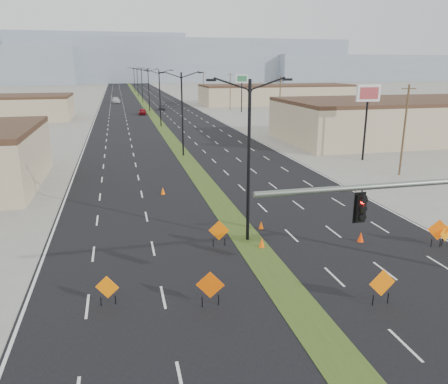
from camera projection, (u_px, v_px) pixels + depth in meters
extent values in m
plane|color=gray|center=(336.00, 357.00, 16.73)|extent=(600.00, 600.00, 0.00)
cube|color=black|center=(149.00, 110.00, 110.11)|extent=(25.00, 400.00, 0.02)
cube|color=#2F4B1B|center=(149.00, 110.00, 110.11)|extent=(2.00, 400.00, 0.04)
cube|color=#C0AE89|center=(402.00, 121.00, 65.61)|extent=(36.00, 18.00, 5.50)
cube|color=#C0AE89|center=(277.00, 95.00, 127.28)|extent=(44.00, 16.00, 5.00)
cube|color=#828FA1|center=(185.00, 61.00, 301.95)|extent=(220.00, 50.00, 28.00)
cube|color=#828FA1|center=(373.00, 68.00, 325.44)|extent=(160.00, 50.00, 18.00)
cube|color=#828FA1|center=(81.00, 58.00, 304.35)|extent=(140.00, 50.00, 32.00)
cylinder|color=slate|center=(438.00, 182.00, 18.06)|extent=(16.00, 0.24, 0.24)
cube|color=black|center=(361.00, 208.00, 17.52)|extent=(0.50, 0.28, 1.30)
sphere|color=#FF0C05|center=(363.00, 201.00, 17.27)|extent=(0.22, 0.22, 0.22)
cylinder|color=black|center=(249.00, 164.00, 26.54)|extent=(0.20, 0.20, 10.00)
cube|color=black|center=(211.00, 80.00, 24.64)|extent=(0.55, 0.24, 0.14)
cube|color=black|center=(287.00, 79.00, 25.68)|extent=(0.55, 0.24, 0.14)
cylinder|color=black|center=(182.00, 115.00, 52.69)|extent=(0.20, 0.20, 10.00)
cube|color=black|center=(162.00, 73.00, 50.79)|extent=(0.55, 0.24, 0.14)
cube|color=black|center=(200.00, 73.00, 51.82)|extent=(0.55, 0.24, 0.14)
cylinder|color=black|center=(160.00, 99.00, 78.83)|extent=(0.20, 0.20, 10.00)
cube|color=black|center=(146.00, 70.00, 76.94)|extent=(0.55, 0.24, 0.14)
cube|color=black|center=(172.00, 70.00, 77.97)|extent=(0.55, 0.24, 0.14)
cylinder|color=black|center=(149.00, 90.00, 104.98)|extent=(0.20, 0.20, 10.00)
cube|color=black|center=(138.00, 69.00, 103.08)|extent=(0.55, 0.24, 0.14)
cube|color=black|center=(157.00, 69.00, 104.12)|extent=(0.55, 0.24, 0.14)
cylinder|color=black|center=(142.00, 86.00, 131.13)|extent=(0.20, 0.20, 10.00)
cube|color=black|center=(133.00, 68.00, 129.23)|extent=(0.55, 0.24, 0.14)
cube|color=black|center=(149.00, 68.00, 130.26)|extent=(0.55, 0.24, 0.14)
cylinder|color=black|center=(138.00, 82.00, 157.27)|extent=(0.20, 0.20, 10.00)
cube|color=black|center=(130.00, 68.00, 155.38)|extent=(0.55, 0.24, 0.14)
cube|color=black|center=(143.00, 68.00, 156.41)|extent=(0.55, 0.24, 0.14)
cylinder|color=black|center=(134.00, 80.00, 183.42)|extent=(0.20, 0.20, 10.00)
cube|color=black|center=(128.00, 68.00, 181.52)|extent=(0.55, 0.24, 0.14)
cube|color=black|center=(139.00, 68.00, 182.56)|extent=(0.55, 0.24, 0.14)
cylinder|color=#4C3823|center=(404.00, 131.00, 43.31)|extent=(0.20, 0.20, 9.00)
cube|color=#4C3823|center=(409.00, 89.00, 42.17)|extent=(1.60, 0.10, 0.10)
cylinder|color=#4C3823|center=(280.00, 103.00, 75.99)|extent=(0.20, 0.20, 9.00)
cube|color=#4C3823|center=(281.00, 79.00, 74.85)|extent=(1.60, 0.10, 0.10)
cylinder|color=#4C3823|center=(230.00, 92.00, 108.67)|extent=(0.20, 0.20, 9.00)
cube|color=#4C3823|center=(230.00, 75.00, 107.53)|extent=(1.60, 0.10, 0.10)
cylinder|color=#4C3823|center=(204.00, 86.00, 141.36)|extent=(0.20, 0.20, 9.00)
cube|color=#4C3823|center=(203.00, 73.00, 140.22)|extent=(1.60, 0.10, 0.10)
imported|color=maroon|center=(143.00, 112.00, 99.23)|extent=(2.00, 4.16, 1.37)
imported|color=black|center=(162.00, 107.00, 109.99)|extent=(1.79, 4.04, 1.29)
imported|color=silver|center=(116.00, 100.00, 130.26)|extent=(2.78, 5.71, 1.60)
cube|color=orange|center=(107.00, 287.00, 20.06)|extent=(1.07, 0.41, 1.12)
cylinder|color=black|center=(101.00, 302.00, 20.18)|extent=(0.05, 0.05, 0.47)
cylinder|color=black|center=(115.00, 300.00, 20.33)|extent=(0.05, 0.05, 0.47)
cube|color=#D74F04|center=(210.00, 285.00, 19.93)|extent=(1.28, 0.41, 1.32)
cylinder|color=black|center=(202.00, 302.00, 20.07)|extent=(0.05, 0.05, 0.55)
cylinder|color=black|center=(218.00, 300.00, 20.24)|extent=(0.05, 0.05, 0.55)
cube|color=#E16004|center=(219.00, 230.00, 26.64)|extent=(1.25, 0.32, 1.27)
cylinder|color=black|center=(213.00, 243.00, 26.78)|extent=(0.05, 0.05, 0.53)
cylinder|color=black|center=(225.00, 242.00, 26.94)|extent=(0.05, 0.05, 0.53)
cube|color=orange|center=(382.00, 283.00, 20.07)|extent=(1.35, 0.07, 1.35)
cylinder|color=black|center=(373.00, 300.00, 20.21)|extent=(0.05, 0.05, 0.56)
cylinder|color=black|center=(388.00, 298.00, 20.39)|extent=(0.05, 0.05, 0.56)
cube|color=#FF5F05|center=(439.00, 230.00, 26.59)|extent=(1.27, 0.49, 1.33)
cylinder|color=black|center=(431.00, 243.00, 26.73)|extent=(0.05, 0.05, 0.55)
cylinder|color=black|center=(442.00, 242.00, 26.91)|extent=(0.05, 0.05, 0.55)
cube|color=orange|center=(446.00, 233.00, 26.66)|extent=(1.05, 0.29, 1.07)
cylinder|color=black|center=(440.00, 244.00, 26.78)|extent=(0.05, 0.05, 0.44)
cone|color=#FF5905|center=(262.00, 243.00, 26.67)|extent=(0.42, 0.42, 0.64)
cone|color=#F05505|center=(261.00, 225.00, 29.76)|extent=(0.36, 0.36, 0.56)
cone|color=#FF3A05|center=(361.00, 237.00, 27.55)|extent=(0.52, 0.52, 0.66)
cone|color=#FF5F05|center=(163.00, 191.00, 37.73)|extent=(0.49, 0.49, 0.65)
cylinder|color=black|center=(365.00, 130.00, 50.68)|extent=(0.24, 0.24, 7.17)
cube|color=white|center=(368.00, 93.00, 49.52)|extent=(2.84, 0.44, 1.89)
cube|color=#A5373A|center=(369.00, 93.00, 49.33)|extent=(2.27, 0.12, 1.32)
cylinder|color=black|center=(242.00, 97.00, 104.15)|extent=(0.24, 0.24, 7.23)
cube|color=white|center=(242.00, 79.00, 102.98)|extent=(2.87, 0.92, 1.90)
cube|color=#30794A|center=(242.00, 79.00, 102.79)|extent=(2.25, 0.51, 1.33)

